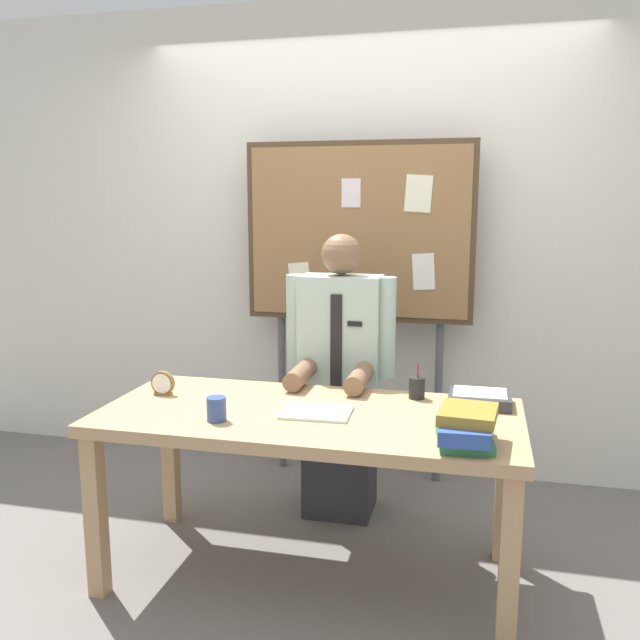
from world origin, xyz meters
TOP-DOWN VIEW (x-y plane):
  - ground_plane at (0.00, 0.00)m, footprint 12.00×12.00m
  - back_wall at (0.00, 1.30)m, footprint 6.40×0.08m
  - desk at (0.00, 0.00)m, footprint 1.73×0.79m
  - person at (0.00, 0.63)m, footprint 0.55×0.56m
  - bulletin_board at (0.00, 1.10)m, footprint 1.27×0.09m
  - book_stack at (0.63, -0.22)m, footprint 0.23×0.32m
  - open_notebook at (0.04, -0.02)m, footprint 0.29×0.23m
  - desk_clock at (-0.70, 0.08)m, footprint 0.11×0.04m
  - coffee_mug at (-0.32, -0.20)m, footprint 0.08×0.08m
  - pen_holder at (0.41, 0.29)m, footprint 0.07×0.07m
  - paper_tray at (0.68, 0.26)m, footprint 0.26×0.20m

SIDE VIEW (x-z plane):
  - ground_plane at x=0.00m, z-range 0.00..0.00m
  - desk at x=0.00m, z-range 0.28..1.02m
  - person at x=0.00m, z-range -0.05..1.39m
  - open_notebook at x=0.04m, z-range 0.74..0.75m
  - paper_tray at x=0.68m, z-range 0.74..0.79m
  - coffee_mug at x=-0.32m, z-range 0.74..0.83m
  - pen_holder at x=0.41m, z-range 0.71..0.87m
  - desk_clock at x=-0.70m, z-range 0.73..0.84m
  - book_stack at x=0.63m, z-range 0.74..0.87m
  - back_wall at x=0.00m, z-range 0.00..2.70m
  - bulletin_board at x=0.00m, z-range 0.43..2.35m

